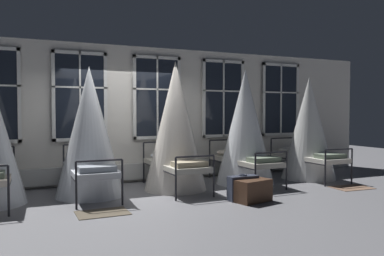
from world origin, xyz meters
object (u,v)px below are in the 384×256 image
at_px(cot_fourth, 175,128).
at_px(cot_sixth, 309,129).
at_px(suitcase_dark, 243,188).
at_px(travel_trunk, 252,190).
at_px(cot_third, 90,133).
at_px(cot_fifth, 245,128).

bearing_deg(cot_fourth, cot_sixth, -90.62).
distance_m(suitcase_dark, travel_trunk, 0.19).
distance_m(cot_fourth, travel_trunk, 2.08).
bearing_deg(suitcase_dark, cot_fourth, 118.30).
xyz_separation_m(cot_sixth, suitcase_dark, (-2.65, -1.39, -0.96)).
bearing_deg(cot_third, suitcase_dark, -120.97).
xyz_separation_m(cot_third, cot_fourth, (1.71, -0.06, 0.08)).
xyz_separation_m(cot_sixth, travel_trunk, (-2.56, -1.56, -0.98)).
relative_size(cot_fifth, cot_sixth, 1.05).
relative_size(cot_third, cot_sixth, 1.01).
xyz_separation_m(cot_third, suitcase_dark, (2.47, -1.46, -0.97)).
height_order(cot_sixth, travel_trunk, cot_sixth).
bearing_deg(travel_trunk, cot_fifth, 62.91).
distance_m(cot_third, suitcase_dark, 3.03).
bearing_deg(cot_sixth, cot_third, 88.69).
distance_m(cot_third, cot_sixth, 5.12).
relative_size(suitcase_dark, travel_trunk, 0.88).
bearing_deg(cot_sixth, cot_fourth, 89.38).
height_order(suitcase_dark, travel_trunk, suitcase_dark).
distance_m(cot_fifth, travel_trunk, 2.06).
height_order(cot_fourth, cot_sixth, cot_fourth).
height_order(cot_third, suitcase_dark, cot_third).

